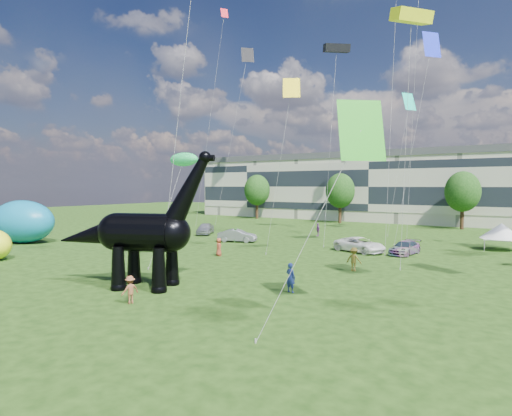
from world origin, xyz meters
The scene contains 15 objects.
ground centered at (0.00, 0.00, 0.00)m, with size 220.00×220.00×0.00m, color #16330C.
terrace_row centered at (-8.00, 62.00, 6.00)m, with size 78.00×11.00×12.00m, color beige.
tree_far_left centered at (-30.00, 53.00, 6.29)m, with size 5.20×5.20×9.44m.
tree_mid_left centered at (-12.00, 53.00, 6.29)m, with size 5.20×5.20×9.44m.
tree_mid_right centered at (8.00, 53.00, 6.29)m, with size 5.20×5.20×9.44m.
dinosaur_sculpture centered at (-3.66, -0.08, 3.48)m, with size 11.02×5.76×9.22m.
car_silver centered at (-20.15, 25.65, 0.79)m, with size 1.88×4.67×1.59m, color silver.
car_grey centered at (-11.73, 21.69, 0.75)m, with size 1.60×4.57×1.51m, color gray.
car_white centered at (3.14, 22.37, 0.75)m, with size 2.48×5.38×1.49m, color white.
car_dark centered at (7.32, 23.40, 0.66)m, with size 1.85×4.56×1.32m, color #595960.
gazebo_near centered at (14.81, 31.85, 1.99)m, with size 4.41×4.41×2.83m.
gazebo_left centered at (-26.48, 24.45, 1.68)m, with size 3.83×3.83×2.40m.
inflatable_teal centered at (-31.95, 6.93, 2.50)m, with size 8.00×5.00×5.00m, color #0D76A2.
visitors centered at (-1.75, 16.93, 0.88)m, with size 52.62×38.73×1.87m.
kites centered at (6.69, 20.59, 17.42)m, with size 68.15×51.71×29.65m.
Camera 1 is at (18.46, -18.92, 6.70)m, focal length 30.00 mm.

